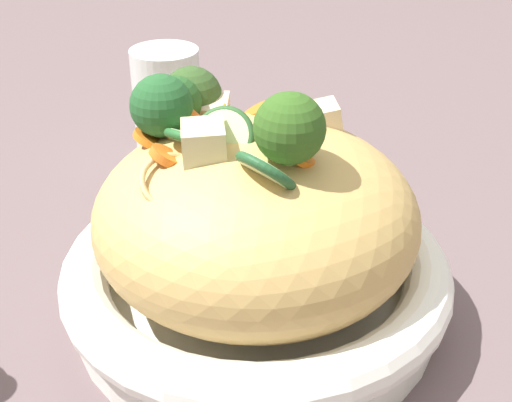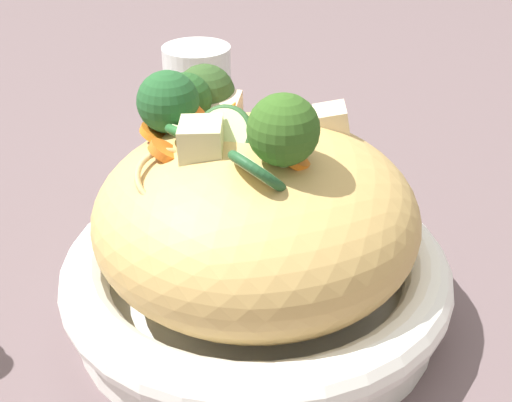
# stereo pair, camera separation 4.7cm
# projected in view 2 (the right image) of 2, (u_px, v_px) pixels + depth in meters

# --- Properties ---
(ground_plane) EXTENTS (3.00, 3.00, 0.00)m
(ground_plane) POSITION_uv_depth(u_px,v_px,m) (256.00, 310.00, 0.52)
(ground_plane) COLOR #5E4C4E
(serving_bowl) EXTENTS (0.28, 0.28, 0.05)m
(serving_bowl) POSITION_uv_depth(u_px,v_px,m) (256.00, 279.00, 0.51)
(serving_bowl) COLOR white
(serving_bowl) RESTS_ON ground_plane
(noodle_heap) EXTENTS (0.22, 0.22, 0.12)m
(noodle_heap) POSITION_uv_depth(u_px,v_px,m) (256.00, 216.00, 0.48)
(noodle_heap) COLOR tan
(noodle_heap) RESTS_ON serving_bowl
(broccoli_florets) EXTENTS (0.11, 0.18, 0.08)m
(broccoli_florets) POSITION_uv_depth(u_px,v_px,m) (210.00, 107.00, 0.48)
(broccoli_florets) COLOR #98B871
(broccoli_florets) RESTS_ON serving_bowl
(carrot_coins) EXTENTS (0.12, 0.14, 0.03)m
(carrot_coins) POSITION_uv_depth(u_px,v_px,m) (207.00, 127.00, 0.48)
(carrot_coins) COLOR orange
(carrot_coins) RESTS_ON serving_bowl
(zucchini_slices) EXTENTS (0.06, 0.11, 0.04)m
(zucchini_slices) POSITION_uv_depth(u_px,v_px,m) (224.00, 148.00, 0.44)
(zucchini_slices) COLOR beige
(zucchini_slices) RESTS_ON serving_bowl
(chicken_chunks) EXTENTS (0.14, 0.11, 0.04)m
(chicken_chunks) POSITION_uv_depth(u_px,v_px,m) (240.00, 125.00, 0.48)
(chicken_chunks) COLOR beige
(chicken_chunks) RESTS_ON serving_bowl
(drinking_glass) EXTENTS (0.07, 0.07, 0.11)m
(drinking_glass) POSITION_uv_depth(u_px,v_px,m) (198.00, 99.00, 0.73)
(drinking_glass) COLOR silver
(drinking_glass) RESTS_ON ground_plane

